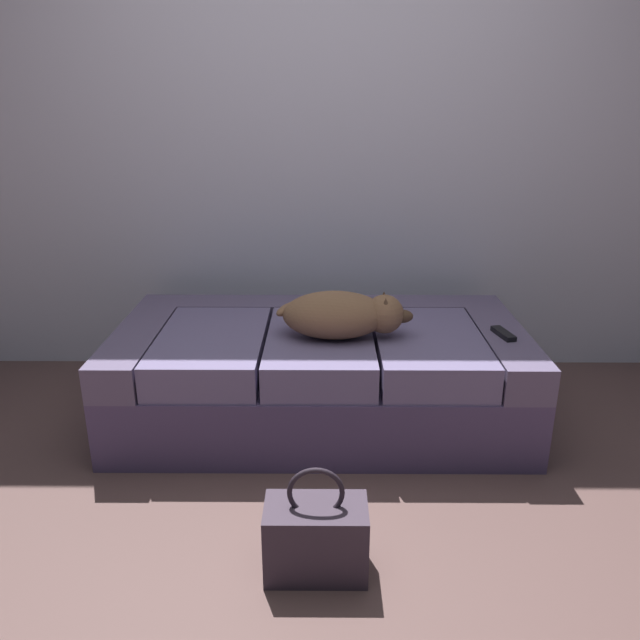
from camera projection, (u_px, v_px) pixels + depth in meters
ground_plane at (318, 573)px, 1.96m from camera, size 10.00×10.00×0.00m
back_wall at (321, 101)px, 3.09m from camera, size 6.40×0.10×2.80m
couch at (320, 373)px, 2.84m from camera, size 1.81×0.95×0.45m
dog_tan at (343, 315)px, 2.61m from camera, size 0.59×0.26×0.20m
tv_remote at (503, 334)px, 2.65m from camera, size 0.08×0.16×0.02m
handbag at (316, 537)px, 1.93m from camera, size 0.32×0.18×0.38m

